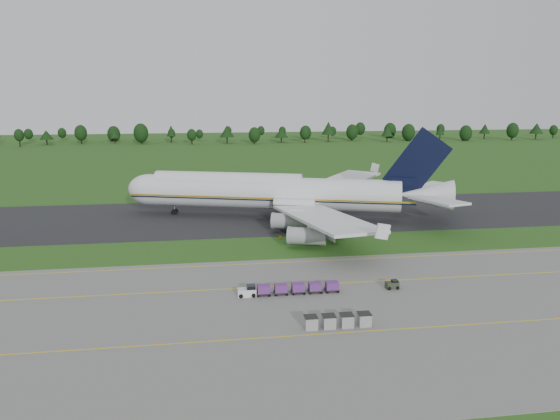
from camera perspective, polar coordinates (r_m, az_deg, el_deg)
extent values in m
plane|color=#244E17|center=(108.58, -0.42, -3.92)|extent=(600.00, 600.00, 0.00)
cube|color=slate|center=(76.99, 3.14, -10.97)|extent=(300.00, 52.00, 0.06)
cube|color=black|center=(135.46, -2.05, -0.60)|extent=(300.00, 40.00, 0.08)
cube|color=yellow|center=(87.92, 1.58, -7.88)|extent=(300.00, 0.25, 0.01)
cube|color=yellow|center=(71.63, 4.11, -12.82)|extent=(300.00, 0.20, 0.01)
cube|color=yellow|center=(99.10, 0.38, -5.49)|extent=(120.00, 0.20, 0.01)
cylinder|color=black|center=(332.61, -25.55, 6.33)|extent=(0.70, 0.70, 4.19)
sphere|color=#183813|center=(332.27, -25.62, 7.07)|extent=(5.20, 5.20, 5.20)
cylinder|color=black|center=(339.26, -23.18, 6.54)|extent=(0.70, 0.70, 2.99)
cone|color=#183813|center=(338.93, -23.24, 7.23)|extent=(7.63, 7.63, 5.31)
cylinder|color=black|center=(337.42, -20.05, 6.86)|extent=(0.70, 0.70, 4.16)
sphere|color=#183813|center=(337.09, -20.10, 7.58)|extent=(7.02, 7.02, 7.02)
cylinder|color=black|center=(334.60, -16.87, 6.95)|extent=(0.70, 0.70, 3.15)
cone|color=#183813|center=(334.25, -16.92, 7.69)|extent=(5.19, 5.19, 5.60)
cylinder|color=black|center=(328.09, -14.29, 7.08)|extent=(0.70, 0.70, 4.09)
sphere|color=#183813|center=(327.75, -14.33, 7.81)|extent=(8.46, 8.46, 8.46)
cylinder|color=black|center=(332.48, -11.28, 7.26)|extent=(0.70, 0.70, 3.71)
cone|color=#183813|center=(332.08, -11.31, 8.14)|extent=(5.27, 5.27, 6.59)
cylinder|color=black|center=(318.71, -9.19, 7.10)|extent=(0.70, 0.70, 3.53)
sphere|color=#183813|center=(318.41, -9.21, 7.75)|extent=(5.29, 5.29, 5.29)
cylinder|color=black|center=(322.35, -5.55, 7.28)|extent=(0.70, 0.70, 3.74)
cone|color=#183813|center=(321.93, -5.57, 8.20)|extent=(8.13, 8.13, 6.65)
cylinder|color=black|center=(318.17, -2.68, 7.23)|extent=(0.70, 0.70, 3.41)
sphere|color=#183813|center=(317.87, -2.69, 7.86)|extent=(6.79, 6.79, 6.79)
cylinder|color=black|center=(326.39, 0.14, 7.33)|extent=(0.70, 0.70, 2.92)
cone|color=#183813|center=(326.06, 0.14, 8.04)|extent=(8.50, 8.50, 5.19)
cylinder|color=black|center=(326.27, 2.62, 7.36)|extent=(0.70, 0.70, 3.42)
sphere|color=#183813|center=(325.98, 2.62, 7.98)|extent=(5.25, 5.25, 5.25)
cylinder|color=black|center=(333.19, 5.06, 7.50)|extent=(0.70, 0.70, 4.27)
cone|color=#183813|center=(332.73, 5.08, 8.52)|extent=(8.07, 8.07, 7.60)
cylinder|color=black|center=(340.64, 7.52, 7.49)|extent=(0.70, 0.70, 3.47)
sphere|color=#183813|center=(340.36, 7.54, 8.08)|extent=(7.28, 7.28, 7.28)
cylinder|color=black|center=(336.96, 11.12, 7.30)|extent=(0.70, 0.70, 3.37)
cone|color=#183813|center=(336.59, 11.15, 8.09)|extent=(6.91, 6.91, 5.99)
cylinder|color=black|center=(346.06, 13.25, 7.33)|extent=(0.70, 0.70, 3.37)
sphere|color=#183813|center=(345.79, 13.28, 7.90)|extent=(8.03, 8.03, 8.03)
cylinder|color=black|center=(352.00, 16.35, 7.25)|extent=(0.70, 0.70, 3.46)
cone|color=#183813|center=(351.64, 16.40, 8.03)|extent=(5.33, 5.33, 6.15)
cylinder|color=black|center=(356.53, 18.80, 7.11)|extent=(0.70, 0.70, 2.99)
sphere|color=#183813|center=(356.29, 18.84, 7.60)|extent=(7.56, 7.56, 7.56)
cylinder|color=black|center=(373.01, 20.56, 7.23)|extent=(0.70, 0.70, 3.47)
cone|color=#183813|center=(372.67, 20.62, 7.97)|extent=(6.83, 6.83, 6.16)
cylinder|color=black|center=(371.37, 23.08, 7.04)|extent=(0.70, 0.70, 3.91)
sphere|color=#183813|center=(371.08, 23.13, 7.66)|extent=(7.31, 7.31, 7.31)
cylinder|color=black|center=(382.51, 25.16, 6.97)|extent=(0.70, 0.70, 3.69)
cone|color=#183813|center=(382.16, 25.23, 7.74)|extent=(8.25, 8.25, 6.57)
cylinder|color=black|center=(396.59, 26.63, 6.97)|extent=(0.70, 0.70, 3.44)
sphere|color=#183813|center=(396.35, 26.68, 7.48)|extent=(5.07, 5.07, 5.07)
cylinder|color=silver|center=(132.15, -0.97, 1.80)|extent=(61.35, 25.47, 7.67)
cylinder|color=silver|center=(134.00, -5.47, 2.68)|extent=(36.40, 16.35, 5.99)
sphere|color=silver|center=(140.61, -13.49, 2.10)|extent=(7.67, 7.67, 7.67)
cone|color=silver|center=(131.07, 15.09, 1.52)|extent=(13.35, 10.41, 7.29)
cube|color=gold|center=(128.53, -1.26, 1.21)|extent=(65.23, 20.07, 0.37)
cube|color=silver|center=(110.86, 4.58, -0.82)|extent=(16.16, 37.45, 0.59)
cube|color=silver|center=(150.71, 5.73, 2.70)|extent=(32.53, 33.75, 0.59)
cylinder|color=gray|center=(118.99, 0.96, -1.18)|extent=(8.13, 5.45, 3.41)
cylinder|color=gray|center=(107.12, 2.84, -2.74)|extent=(8.13, 5.45, 3.41)
cylinder|color=gray|center=(145.03, 2.40, 1.29)|extent=(8.13, 5.45, 3.41)
cylinder|color=gray|center=(156.06, 4.75, 2.06)|extent=(8.13, 5.45, 3.41)
cube|color=black|center=(129.68, 14.10, 4.67)|extent=(15.03, 5.12, 17.11)
cube|color=silver|center=(123.42, 16.23, 0.94)|extent=(9.24, 14.90, 0.48)
cube|color=silver|center=(139.02, 15.41, 2.24)|extent=(14.31, 13.51, 0.48)
cylinder|color=slate|center=(139.30, -10.95, 0.03)|extent=(0.38, 0.38, 2.34)
cylinder|color=black|center=(139.41, -10.94, -0.17)|extent=(1.61, 1.32, 1.39)
cylinder|color=slate|center=(127.63, 1.51, -0.88)|extent=(0.38, 0.38, 2.34)
cylinder|color=black|center=(127.74, 1.51, -1.09)|extent=(1.61, 1.32, 1.39)
cylinder|color=slate|center=(136.91, 2.02, 0.03)|extent=(0.38, 0.38, 2.34)
cylinder|color=black|center=(137.01, 2.01, -0.16)|extent=(1.61, 1.32, 1.39)
cube|color=silver|center=(83.53, -3.48, -8.59)|extent=(2.76, 1.49, 1.17)
cylinder|color=black|center=(82.87, -4.10, -8.97)|extent=(0.64, 0.23, 0.64)
cube|color=black|center=(83.84, -1.72, -8.65)|extent=(2.13, 1.59, 0.13)
cube|color=#57286E|center=(83.61, -1.73, -8.24)|extent=(1.91, 1.49, 1.17)
cylinder|color=black|center=(83.13, -2.25, -8.98)|extent=(0.36, 0.16, 0.36)
cube|color=black|center=(84.16, 0.09, -8.56)|extent=(2.13, 1.59, 0.13)
cube|color=#57286E|center=(83.93, 0.09, -8.15)|extent=(1.91, 1.49, 1.17)
cylinder|color=black|center=(83.43, -0.42, -8.89)|extent=(0.36, 0.16, 0.36)
cube|color=black|center=(84.57, 1.89, -8.46)|extent=(2.13, 1.59, 0.13)
cube|color=#57286E|center=(84.34, 1.90, -8.05)|extent=(1.91, 1.49, 1.17)
cylinder|color=black|center=(83.81, 1.40, -8.79)|extent=(0.36, 0.16, 0.36)
cube|color=black|center=(85.05, 3.67, -8.35)|extent=(2.13, 1.59, 0.13)
cube|color=#57286E|center=(84.83, 3.68, -7.95)|extent=(1.91, 1.49, 1.17)
cylinder|color=black|center=(84.28, 3.20, -8.68)|extent=(0.36, 0.16, 0.36)
cube|color=black|center=(85.62, 5.43, -8.24)|extent=(2.13, 1.59, 0.13)
cube|color=#57286E|center=(85.39, 5.44, -7.84)|extent=(1.91, 1.49, 1.17)
cylinder|color=black|center=(84.82, 4.98, -8.57)|extent=(0.36, 0.16, 0.36)
cylinder|color=black|center=(83.63, -3.48, -8.76)|extent=(0.64, 0.23, 0.64)
cube|color=#2B3122|center=(88.15, 11.63, -7.71)|extent=(2.06, 1.32, 1.09)
cylinder|color=black|center=(87.49, 11.32, -8.04)|extent=(0.56, 0.20, 0.56)
cylinder|color=black|center=(89.00, 11.92, -7.71)|extent=(0.56, 0.20, 0.56)
cube|color=gray|center=(72.77, 3.24, -11.68)|extent=(1.62, 1.62, 1.62)
cube|color=black|center=(72.43, 3.25, -11.07)|extent=(1.72, 1.72, 0.08)
cube|color=gray|center=(73.26, 5.12, -11.55)|extent=(1.62, 1.62, 1.62)
cube|color=black|center=(72.92, 5.13, -10.94)|extent=(1.72, 1.72, 0.08)
cube|color=gray|center=(73.82, 6.97, -11.40)|extent=(1.62, 1.62, 1.62)
cube|color=black|center=(73.48, 6.99, -10.79)|extent=(1.72, 1.72, 0.08)
cube|color=gray|center=(74.46, 8.79, -11.24)|extent=(1.62, 1.62, 1.62)
cube|color=black|center=(74.12, 8.81, -10.64)|extent=(1.72, 1.72, 0.08)
cube|color=#FF6308|center=(114.68, 0.03, -2.87)|extent=(0.50, 0.12, 0.60)
cube|color=black|center=(114.76, 0.03, -3.00)|extent=(0.30, 0.30, 0.04)
cube|color=#FF6308|center=(116.72, 5.34, -2.65)|extent=(0.50, 0.12, 0.60)
cube|color=black|center=(116.79, 5.34, -2.78)|extent=(0.30, 0.30, 0.04)
cube|color=#FF6308|center=(119.71, 10.42, -2.42)|extent=(0.50, 0.12, 0.60)
cube|color=black|center=(119.78, 10.42, -2.55)|extent=(0.30, 0.30, 0.04)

